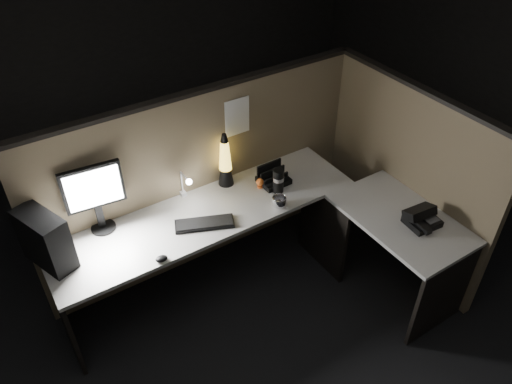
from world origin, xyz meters
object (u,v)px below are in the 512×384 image
pc_tower (45,240)px  monitor (94,192)px  lava_lamp (225,164)px  keyboard (205,224)px  desk_phone (421,218)px

pc_tower → monitor: monitor is taller
pc_tower → monitor: 0.43m
lava_lamp → keyboard: bearing=-137.7°
monitor → keyboard: 0.77m
monitor → desk_phone: bearing=-26.2°
desk_phone → keyboard: bearing=153.2°
pc_tower → lava_lamp: bearing=-15.7°
pc_tower → keyboard: bearing=-33.1°
monitor → keyboard: (0.61, -0.36, -0.30)m
keyboard → desk_phone: size_ratio=1.70×
lava_lamp → desk_phone: 1.47m
lava_lamp → desk_phone: bearing=-51.4°
monitor → lava_lamp: size_ratio=1.15×
pc_tower → monitor: (0.39, 0.14, 0.12)m
monitor → lava_lamp: bearing=4.0°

